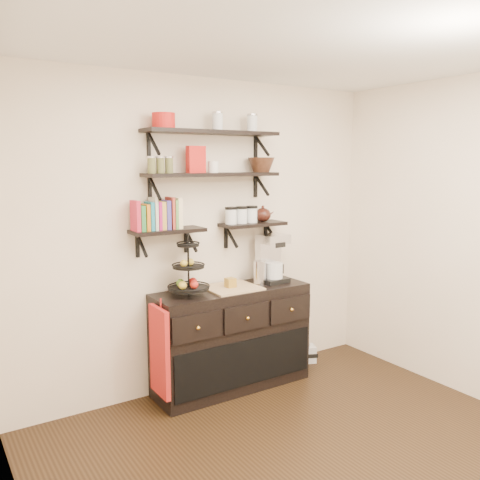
% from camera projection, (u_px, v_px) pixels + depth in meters
% --- Properties ---
extents(floor, '(3.50, 3.50, 0.00)m').
position_uv_depth(floor, '(341.00, 478.00, 3.22)').
color(floor, black).
rests_on(floor, ground).
extents(ceiling, '(3.50, 3.50, 0.02)m').
position_uv_depth(ceiling, '(355.00, 32.00, 2.81)').
color(ceiling, white).
rests_on(ceiling, back_wall).
extents(back_wall, '(3.50, 0.02, 2.70)m').
position_uv_depth(back_wall, '(206.00, 235.00, 4.47)').
color(back_wall, white).
rests_on(back_wall, ground).
extents(left_wall, '(0.02, 3.50, 2.70)m').
position_uv_depth(left_wall, '(38.00, 318.00, 2.08)').
color(left_wall, white).
rests_on(left_wall, ground).
extents(shelf_top, '(1.20, 0.27, 0.23)m').
position_uv_depth(shelf_top, '(212.00, 133.00, 4.23)').
color(shelf_top, black).
rests_on(shelf_top, back_wall).
extents(shelf_mid, '(1.20, 0.27, 0.23)m').
position_uv_depth(shelf_mid, '(212.00, 175.00, 4.28)').
color(shelf_mid, black).
rests_on(shelf_mid, back_wall).
extents(shelf_low_left, '(0.60, 0.25, 0.23)m').
position_uv_depth(shelf_low_left, '(167.00, 232.00, 4.14)').
color(shelf_low_left, black).
rests_on(shelf_low_left, back_wall).
extents(shelf_low_right, '(0.60, 0.25, 0.23)m').
position_uv_depth(shelf_low_right, '(253.00, 225.00, 4.59)').
color(shelf_low_right, black).
rests_on(shelf_low_right, back_wall).
extents(cookbooks, '(0.40, 0.15, 0.26)m').
position_uv_depth(cookbooks, '(160.00, 215.00, 4.08)').
color(cookbooks, '#BC233C').
rests_on(cookbooks, shelf_low_left).
extents(glass_canisters, '(0.32, 0.10, 0.13)m').
position_uv_depth(glass_canisters, '(242.00, 216.00, 4.51)').
color(glass_canisters, silver).
rests_on(glass_canisters, shelf_low_right).
extents(sideboard, '(1.40, 0.50, 0.92)m').
position_uv_depth(sideboard, '(232.00, 338.00, 4.48)').
color(sideboard, black).
rests_on(sideboard, floor).
extents(fruit_stand, '(0.34, 0.34, 0.50)m').
position_uv_depth(fruit_stand, '(189.00, 275.00, 4.17)').
color(fruit_stand, black).
rests_on(fruit_stand, sideboard).
extents(candle, '(0.08, 0.08, 0.08)m').
position_uv_depth(candle, '(230.00, 283.00, 4.40)').
color(candle, olive).
rests_on(candle, sideboard).
extents(coffee_maker, '(0.25, 0.24, 0.44)m').
position_uv_depth(coffee_maker, '(271.00, 259.00, 4.64)').
color(coffee_maker, black).
rests_on(coffee_maker, sideboard).
extents(thermal_carafe, '(0.11, 0.11, 0.22)m').
position_uv_depth(thermal_carafe, '(260.00, 273.00, 4.53)').
color(thermal_carafe, silver).
rests_on(thermal_carafe, sideboard).
extents(apron, '(0.04, 0.31, 0.71)m').
position_uv_depth(apron, '(160.00, 352.00, 4.00)').
color(apron, '#A4111B').
rests_on(apron, sideboard).
extents(radio, '(0.34, 0.28, 0.18)m').
position_uv_depth(radio, '(300.00, 353.00, 5.10)').
color(radio, silver).
rests_on(radio, floor).
extents(recipe_box, '(0.16, 0.07, 0.22)m').
position_uv_depth(recipe_box, '(196.00, 160.00, 4.18)').
color(recipe_box, red).
rests_on(recipe_box, shelf_mid).
extents(walnut_bowl, '(0.24, 0.24, 0.13)m').
position_uv_depth(walnut_bowl, '(261.00, 165.00, 4.54)').
color(walnut_bowl, black).
rests_on(walnut_bowl, shelf_mid).
extents(ramekins, '(0.09, 0.09, 0.10)m').
position_uv_depth(ramekins, '(213.00, 167.00, 4.27)').
color(ramekins, white).
rests_on(ramekins, shelf_mid).
extents(teapot, '(0.22, 0.17, 0.15)m').
position_uv_depth(teapot, '(263.00, 214.00, 4.63)').
color(teapot, '#33150F').
rests_on(teapot, shelf_low_right).
extents(red_pot, '(0.18, 0.18, 0.12)m').
position_uv_depth(red_pot, '(164.00, 121.00, 3.98)').
color(red_pot, red).
rests_on(red_pot, shelf_top).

